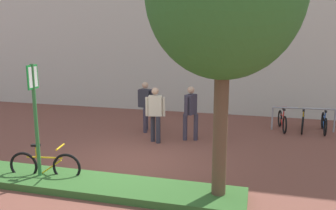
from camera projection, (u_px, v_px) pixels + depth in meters
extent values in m
plane|color=brown|center=(131.00, 164.00, 8.84)|extent=(60.00, 60.00, 0.00)
cube|color=#336028|center=(83.00, 184.00, 7.49)|extent=(7.00, 1.10, 0.16)
cylinder|color=brown|center=(220.00, 132.00, 6.60)|extent=(0.28, 0.28, 2.88)
cylinder|color=#2D7238|center=(36.00, 125.00, 7.51)|extent=(0.08, 0.08, 2.67)
cube|color=#198C33|center=(32.00, 77.00, 7.30)|extent=(0.05, 0.36, 0.52)
cube|color=white|center=(32.00, 77.00, 7.30)|extent=(0.05, 0.30, 0.44)
torus|color=black|center=(24.00, 166.00, 7.85)|extent=(0.66, 0.16, 0.66)
torus|color=black|center=(67.00, 167.00, 7.74)|extent=(0.66, 0.16, 0.66)
cylinder|color=gold|center=(44.00, 157.00, 7.75)|extent=(0.83, 0.17, 0.04)
cylinder|color=gold|center=(49.00, 168.00, 7.79)|extent=(0.60, 0.13, 0.44)
cylinder|color=gold|center=(36.00, 152.00, 7.75)|extent=(0.04, 0.04, 0.28)
cube|color=black|center=(36.00, 145.00, 7.71)|extent=(0.21, 0.11, 0.05)
cylinder|color=gold|center=(60.00, 147.00, 7.66)|extent=(0.10, 0.42, 0.04)
cylinder|color=#99999E|center=(272.00, 118.00, 12.06)|extent=(0.06, 0.06, 0.80)
cylinder|color=#99999E|center=(335.00, 121.00, 11.69)|extent=(0.06, 0.06, 0.80)
cylinder|color=#99999E|center=(304.00, 108.00, 11.80)|extent=(2.05, 0.21, 0.06)
torus|color=black|center=(285.00, 125.00, 11.57)|extent=(0.12, 0.61, 0.61)
torus|color=black|center=(280.00, 118.00, 12.48)|extent=(0.12, 0.61, 0.61)
cylinder|color=red|center=(283.00, 116.00, 11.98)|extent=(0.12, 0.77, 0.03)
cylinder|color=red|center=(282.00, 122.00, 12.12)|extent=(0.09, 0.56, 0.40)
cylinder|color=red|center=(284.00, 114.00, 11.80)|extent=(0.03, 0.03, 0.26)
cube|color=black|center=(284.00, 110.00, 11.77)|extent=(0.09, 0.19, 0.05)
cylinder|color=red|center=(281.00, 107.00, 12.28)|extent=(0.39, 0.08, 0.04)
torus|color=black|center=(302.00, 126.00, 11.46)|extent=(0.14, 0.61, 0.61)
torus|color=black|center=(303.00, 119.00, 12.31)|extent=(0.14, 0.61, 0.61)
cylinder|color=gold|center=(303.00, 117.00, 11.85)|extent=(0.14, 0.77, 0.03)
cylinder|color=gold|center=(303.00, 123.00, 11.98)|extent=(0.11, 0.56, 0.40)
cylinder|color=gold|center=(303.00, 115.00, 11.67)|extent=(0.03, 0.03, 0.26)
cube|color=black|center=(304.00, 110.00, 11.64)|extent=(0.10, 0.19, 0.05)
cylinder|color=gold|center=(304.00, 108.00, 12.12)|extent=(0.39, 0.09, 0.04)
torus|color=black|center=(325.00, 127.00, 11.30)|extent=(0.10, 0.61, 0.61)
torus|color=black|center=(323.00, 120.00, 12.17)|extent=(0.10, 0.61, 0.61)
cylinder|color=#194CA5|center=(324.00, 118.00, 11.69)|extent=(0.09, 0.77, 0.03)
cylinder|color=#194CA5|center=(324.00, 124.00, 11.82)|extent=(0.07, 0.56, 0.40)
cylinder|color=#194CA5|center=(325.00, 116.00, 11.51)|extent=(0.03, 0.03, 0.26)
cube|color=black|center=(326.00, 111.00, 11.49)|extent=(0.09, 0.19, 0.05)
cylinder|color=#194CA5|center=(324.00, 109.00, 11.98)|extent=(0.39, 0.06, 0.04)
cylinder|color=#ADADB2|center=(222.00, 127.00, 10.74)|extent=(0.16, 0.16, 0.90)
cylinder|color=#383342|center=(196.00, 127.00, 10.81)|extent=(0.14, 0.14, 0.85)
cylinder|color=#383342|center=(185.00, 127.00, 10.82)|extent=(0.14, 0.14, 0.85)
cube|color=#383342|center=(191.00, 104.00, 10.67)|extent=(0.35, 0.46, 0.62)
cylinder|color=#383342|center=(195.00, 104.00, 10.89)|extent=(0.09, 0.09, 0.59)
cylinder|color=#383342|center=(186.00, 107.00, 10.46)|extent=(0.09, 0.09, 0.59)
sphere|color=tan|center=(191.00, 90.00, 10.58)|extent=(0.22, 0.22, 0.22)
cylinder|color=#383342|center=(145.00, 121.00, 11.65)|extent=(0.14, 0.14, 0.85)
cylinder|color=#383342|center=(146.00, 118.00, 12.02)|extent=(0.14, 0.14, 0.85)
cube|color=#2D2D38|center=(145.00, 98.00, 11.69)|extent=(0.45, 0.34, 0.62)
cylinder|color=#2D2D38|center=(152.00, 100.00, 11.57)|extent=(0.09, 0.09, 0.59)
cylinder|color=#2D2D38|center=(139.00, 98.00, 11.82)|extent=(0.09, 0.09, 0.59)
sphere|color=tan|center=(145.00, 85.00, 11.60)|extent=(0.22, 0.22, 0.22)
cylinder|color=#2D2D38|center=(158.00, 130.00, 10.51)|extent=(0.14, 0.14, 0.85)
cylinder|color=#2D2D38|center=(153.00, 128.00, 10.68)|extent=(0.14, 0.14, 0.85)
cube|color=beige|center=(155.00, 106.00, 10.45)|extent=(0.44, 0.32, 0.62)
cylinder|color=beige|center=(164.00, 107.00, 10.44)|extent=(0.09, 0.09, 0.59)
cylinder|color=beige|center=(147.00, 107.00, 10.47)|extent=(0.09, 0.09, 0.59)
sphere|color=tan|center=(155.00, 91.00, 10.36)|extent=(0.22, 0.22, 0.22)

